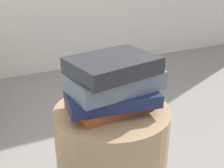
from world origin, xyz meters
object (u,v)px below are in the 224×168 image
book_charcoal (114,65)px  book_navy (112,97)px  book_slate (114,80)px  book_rust (110,104)px

book_charcoal → book_navy: bearing=-164.1°
book_slate → book_charcoal: size_ratio=1.12×
book_rust → book_navy: 0.04m
book_charcoal → book_rust: bearing=107.6°
book_rust → book_navy: (-0.00, -0.02, 0.04)m
book_slate → book_charcoal: 0.06m
book_navy → book_slate: book_slate is taller
book_navy → book_charcoal: bearing=35.1°
book_navy → book_slate: 0.05m
book_rust → book_charcoal: size_ratio=1.01×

